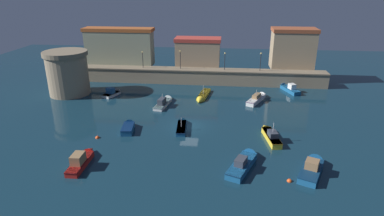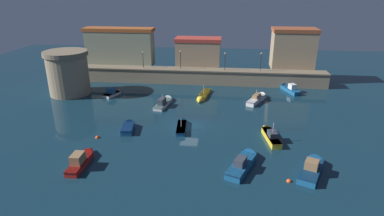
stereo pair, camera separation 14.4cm
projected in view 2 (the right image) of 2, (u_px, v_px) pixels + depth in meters
The scene contains 21 objects.
ground_plane at pixel (189, 126), 45.86m from camera, with size 118.09×118.09×0.00m, color #112D3D.
quay_wall at pixel (201, 76), 64.86m from camera, with size 49.14×3.13×2.96m.
old_town_backdrop at pixel (197, 48), 66.48m from camera, with size 47.37×5.04×8.01m.
fortress_tower at pixel (68, 73), 57.86m from camera, with size 7.70×7.70×7.89m.
quay_lamp_0 at pixel (143, 57), 64.70m from camera, with size 0.32×0.32×3.33m.
quay_lamp_1 at pixel (181, 57), 63.86m from camera, with size 0.32×0.32×3.66m.
quay_lamp_2 at pixel (225, 58), 63.02m from camera, with size 0.32×0.32×3.43m.
quay_lamp_3 at pixel (261, 59), 62.30m from camera, with size 0.32×0.32×3.56m.
moored_boat_0 at pixel (165, 101), 54.20m from camera, with size 2.49×6.90×2.53m.
moored_boat_1 at pixel (114, 92), 58.54m from camera, with size 2.99×4.59×2.04m.
moored_boat_2 at pixel (202, 97), 56.94m from camera, with size 2.40×7.50×2.53m.
moored_boat_3 at pixel (82, 159), 36.28m from camera, with size 1.46×6.15×2.05m.
moored_boat_4 at pixel (244, 161), 35.92m from camera, with size 4.18×7.19×1.98m.
moored_boat_5 at pixel (128, 127), 44.71m from camera, with size 1.97×4.32×1.38m.
moored_boat_6 at pixel (289, 88), 60.70m from camera, with size 3.57×6.41×1.98m.
moored_boat_7 at pixel (182, 125), 45.48m from camera, with size 1.64×5.85×2.16m.
moored_boat_8 at pixel (258, 98), 55.63m from camera, with size 4.30×6.92×2.45m.
moored_boat_9 at pixel (270, 135), 42.18m from camera, with size 2.29×6.64×2.90m.
moored_boat_10 at pixel (313, 166), 34.87m from camera, with size 4.20×6.60×2.18m.
mooring_buoy_0 at pixel (289, 181), 33.11m from camera, with size 0.53×0.53×0.53m, color #EA4C19.
mooring_buoy_1 at pixel (97, 138), 42.42m from camera, with size 0.57×0.57×0.57m, color #EA4C19.
Camera 2 is at (4.91, -41.48, 19.12)m, focal length 30.09 mm.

